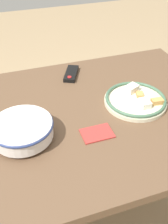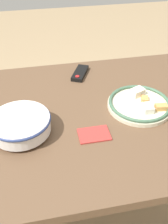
% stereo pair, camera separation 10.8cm
% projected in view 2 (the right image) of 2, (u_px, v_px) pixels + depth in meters
% --- Properties ---
extents(ground_plane, '(8.00, 8.00, 0.00)m').
position_uv_depth(ground_plane, '(72.00, 211.00, 1.60)').
color(ground_plane, '#9E8460').
extents(dining_table, '(1.50, 0.92, 0.76)m').
position_uv_depth(dining_table, '(67.00, 129.00, 1.18)').
color(dining_table, brown).
rests_on(dining_table, ground_plane).
extents(noodle_bowl, '(0.24, 0.24, 0.08)m').
position_uv_depth(noodle_bowl, '(21.00, 124.00, 1.01)').
color(noodle_bowl, silver).
rests_on(noodle_bowl, dining_table).
extents(food_plate, '(0.28, 0.28, 0.05)m').
position_uv_depth(food_plate, '(140.00, 104.00, 1.16)').
color(food_plate, beige).
rests_on(food_plate, dining_table).
extents(tv_remote, '(0.12, 0.16, 0.02)m').
position_uv_depth(tv_remote, '(80.00, 73.00, 1.39)').
color(tv_remote, black).
rests_on(tv_remote, dining_table).
extents(folded_napkin, '(0.12, 0.09, 0.01)m').
position_uv_depth(folded_napkin, '(94.00, 134.00, 1.03)').
color(folded_napkin, '#B2332D').
rests_on(folded_napkin, dining_table).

